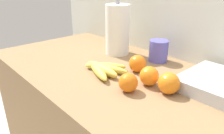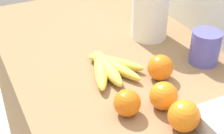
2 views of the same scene
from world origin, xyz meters
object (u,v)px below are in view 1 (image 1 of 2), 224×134
Objects in this scene: orange_far_right at (128,83)px; orange_back_right at (170,83)px; orange_center at (137,63)px; orange_right at (149,76)px; banana_bunch at (102,69)px; paper_towel_roll at (117,30)px; mug at (159,51)px.

orange_far_right is 0.90× the size of orange_back_right.
orange_center is 1.01× the size of orange_right.
orange_back_right is at bearing -16.37° from orange_center.
orange_back_right reaches higher than banana_bunch.
orange_far_right is 0.94× the size of orange_right.
mug is (0.22, 0.07, -0.08)m from paper_towel_roll.
orange_center is 0.26× the size of paper_towel_roll.
orange_center is at bearing -84.18° from mug.
paper_towel_roll is at bearing -162.92° from mug.
orange_center is (-0.20, 0.06, -0.00)m from orange_back_right.
orange_back_right is 1.03× the size of orange_center.
orange_right reaches higher than banana_bunch.
orange_far_right is at bearing -38.34° from paper_towel_roll.
banana_bunch is 0.30m from mug.
orange_back_right is at bearing 11.88° from banana_bunch.
orange_right is 0.40m from paper_towel_roll.
orange_far_right is at bearing -100.73° from orange_right.
orange_far_right is at bearing -136.51° from orange_back_right.
banana_bunch is at bearing -104.43° from mug.
orange_back_right is (0.10, 0.10, 0.00)m from orange_far_right.
banana_bunch is 2.95× the size of orange_far_right.
orange_center is 0.72× the size of mug.
paper_towel_roll is (-0.43, 0.16, 0.09)m from orange_back_right.
banana_bunch is 0.30m from orange_back_right.
banana_bunch is 2.65× the size of orange_back_right.
mug is at bearing 95.82° from orange_center.
orange_center reaches higher than banana_bunch.
mug is (-0.13, 0.23, 0.02)m from orange_right.
orange_far_right is 0.09m from orange_right.
orange_far_right is 0.14m from orange_back_right.
orange_right is at bearing -29.43° from orange_center.
orange_back_right is 0.09m from orange_right.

